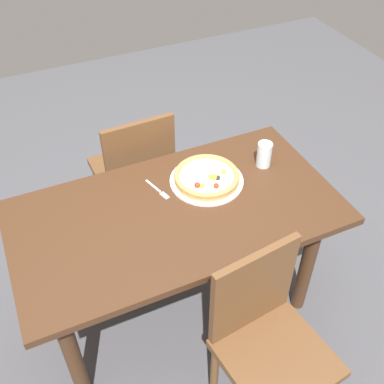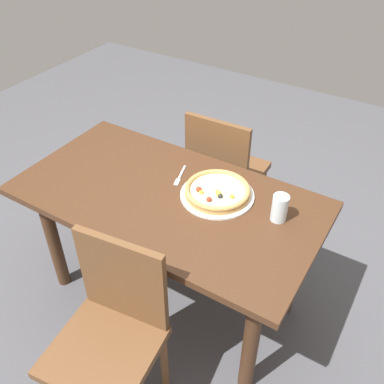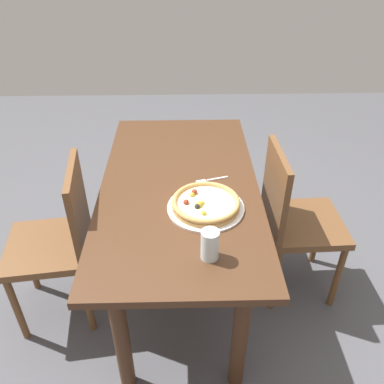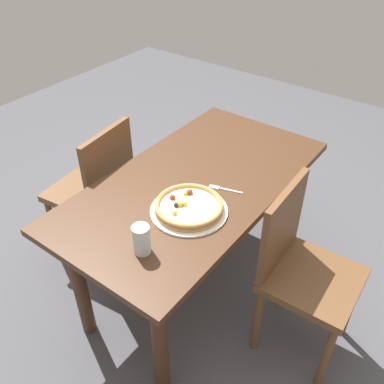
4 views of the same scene
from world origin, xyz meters
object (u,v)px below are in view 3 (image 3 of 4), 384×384
at_px(fork, 209,180).
at_px(drinking_glass, 210,245).
at_px(chair_far, 59,239).
at_px(plate, 206,208).
at_px(dining_table, 180,202).
at_px(pizza, 206,203).
at_px(chair_near, 293,218).

relative_size(fork, drinking_glass, 1.29).
bearing_deg(chair_far, plate, -102.99).
distance_m(dining_table, drinking_glass, 0.55).
bearing_deg(fork, drinking_glass, 70.23).
xyz_separation_m(plate, fork, (0.23, -0.03, -0.00)).
bearing_deg(plate, fork, -7.37).
height_order(plate, pizza, pizza).
distance_m(chair_near, pizza, 0.59).
xyz_separation_m(plate, drinking_glass, (-0.30, 0.00, 0.06)).
height_order(plate, drinking_glass, drinking_glass).
relative_size(chair_far, fork, 5.50).
height_order(pizza, drinking_glass, drinking_glass).
distance_m(dining_table, plate, 0.26).
height_order(chair_far, fork, chair_far).
relative_size(plate, fork, 2.12).
relative_size(chair_far, drinking_glass, 7.07).
height_order(dining_table, chair_far, chair_far).
xyz_separation_m(chair_near, fork, (0.02, 0.45, 0.24)).
bearing_deg(chair_near, drinking_glass, -44.98).
distance_m(dining_table, fork, 0.19).
relative_size(dining_table, chair_near, 1.61).
bearing_deg(chair_far, pizza, -103.00).
bearing_deg(fork, chair_far, -4.66).
distance_m(dining_table, chair_near, 0.61).
bearing_deg(drinking_glass, fork, -3.31).
xyz_separation_m(pizza, fork, (0.23, -0.03, -0.03)).
height_order(chair_far, pizza, chair_far).
relative_size(pizza, drinking_glass, 2.41).
xyz_separation_m(chair_near, pizza, (-0.21, 0.48, 0.26)).
bearing_deg(drinking_glass, plate, -0.25).
height_order(plate, fork, plate).
height_order(chair_near, drinking_glass, chair_near).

